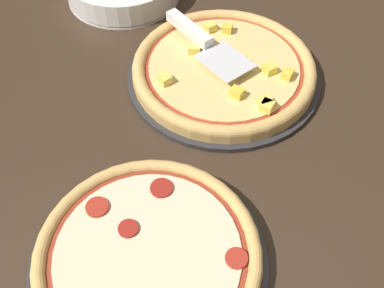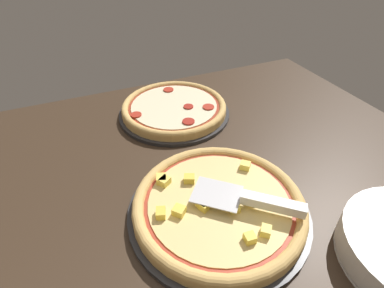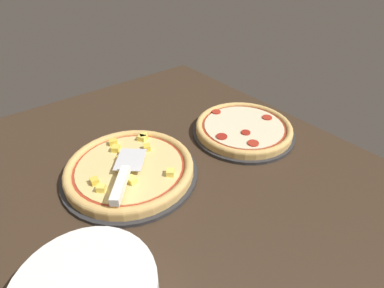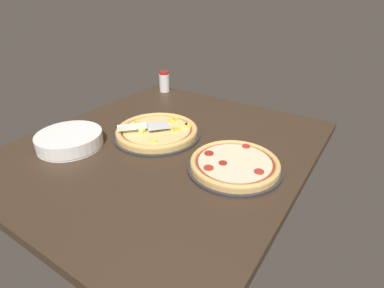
% 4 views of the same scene
% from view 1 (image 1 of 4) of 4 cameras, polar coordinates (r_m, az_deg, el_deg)
% --- Properties ---
extents(ground_plane, '(1.20, 1.08, 0.04)m').
position_cam_1_polar(ground_plane, '(0.83, 0.39, 4.38)').
color(ground_plane, '#38281C').
extents(pizza_pan_front, '(0.37, 0.37, 0.01)m').
position_cam_1_polar(pizza_pan_front, '(0.87, 3.99, 8.64)').
color(pizza_pan_front, '#2D2D30').
rests_on(pizza_pan_front, ground_plane).
extents(pizza_front, '(0.34, 0.34, 0.04)m').
position_cam_1_polar(pizza_front, '(0.85, 4.08, 9.59)').
color(pizza_front, '#DBAD60').
rests_on(pizza_front, pizza_pan_front).
extents(pizza_pan_back, '(0.33, 0.33, 0.01)m').
position_cam_1_polar(pizza_pan_back, '(0.65, -5.48, -14.48)').
color(pizza_pan_back, '#2D2D30').
rests_on(pizza_pan_back, ground_plane).
extents(pizza_back, '(0.31, 0.31, 0.03)m').
position_cam_1_polar(pizza_back, '(0.63, -5.61, -13.77)').
color(pizza_back, '#DBAD60').
rests_on(pizza_back, pizza_pan_back).
extents(serving_spatula, '(0.19, 0.18, 0.02)m').
position_cam_1_polar(serving_spatula, '(0.88, 0.68, 13.57)').
color(serving_spatula, silver).
rests_on(serving_spatula, pizza_front).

